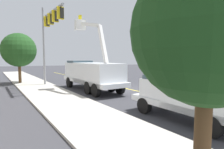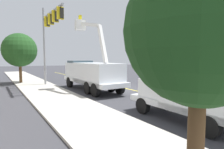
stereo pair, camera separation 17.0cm
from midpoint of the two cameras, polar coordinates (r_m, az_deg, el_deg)
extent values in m
plane|color=#38383D|center=(18.33, 5.09, -4.34)|extent=(120.00, 120.00, 0.00)
cube|color=#B2ADA3|center=(15.17, -16.82, -6.27)|extent=(59.50, 15.59, 0.12)
cube|color=yellow|center=(18.33, 5.09, -4.33)|extent=(49.01, 10.21, 0.01)
cube|color=silver|center=(17.45, -5.64, -1.83)|extent=(8.54, 4.10, 0.36)
cube|color=silver|center=(19.75, -9.08, 1.17)|extent=(3.04, 2.83, 1.60)
cube|color=#384C56|center=(19.90, -9.34, 3.21)|extent=(2.19, 2.42, 0.64)
cube|color=silver|center=(16.51, -4.13, 0.30)|extent=(5.64, 3.50, 1.80)
cube|color=white|center=(15.54, -2.54, 9.11)|extent=(1.15, 0.65, 3.10)
cube|color=white|center=(17.28, -6.59, 14.64)|extent=(2.91, 1.29, 0.83)
cube|color=white|center=(18.51, -9.24, 14.35)|extent=(0.90, 0.90, 0.90)
cube|color=yellow|center=(18.62, -9.26, 16.18)|extent=(0.36, 0.24, 0.60)
cylinder|color=black|center=(19.68, -12.33, -2.26)|extent=(1.09, 0.54, 1.04)
cylinder|color=black|center=(20.54, -6.42, -1.88)|extent=(1.09, 0.54, 1.04)
cylinder|color=black|center=(15.70, -6.89, -4.01)|extent=(1.09, 0.54, 1.04)
cylinder|color=black|center=(16.77, 0.08, -3.39)|extent=(1.09, 0.54, 1.04)
cylinder|color=black|center=(14.54, -4.66, -4.71)|extent=(1.09, 0.54, 1.04)
cylinder|color=black|center=(15.69, 2.65, -3.98)|extent=(1.09, 0.54, 1.04)
cube|color=silver|center=(9.86, 21.17, -8.34)|extent=(5.91, 3.18, 0.30)
cube|color=silver|center=(10.52, 15.86, -4.32)|extent=(2.36, 2.30, 1.10)
cube|color=#384C56|center=(10.59, 15.12, -1.62)|extent=(1.67, 2.00, 0.56)
cube|color=silver|center=(9.23, 26.31, -6.88)|extent=(3.71, 2.73, 1.10)
cylinder|color=black|center=(10.47, 9.69, -9.17)|extent=(0.88, 0.46, 0.84)
cylinder|color=black|center=(11.78, 16.61, -7.70)|extent=(0.88, 0.46, 0.84)
cylinder|color=black|center=(8.22, 27.70, -13.65)|extent=(0.88, 0.46, 0.84)
cube|color=navy|center=(27.73, -3.21, 0.49)|extent=(5.08, 2.83, 0.70)
cube|color=#384C56|center=(27.82, -3.37, 1.74)|extent=(3.72, 2.33, 0.60)
cylinder|color=black|center=(26.81, 0.08, -0.63)|extent=(0.71, 0.37, 0.68)
cylinder|color=black|center=(25.94, -3.11, -0.82)|extent=(0.71, 0.37, 0.68)
cylinder|color=black|center=(29.60, -3.30, -0.10)|extent=(0.71, 0.37, 0.68)
cylinder|color=black|center=(28.82, -6.27, -0.26)|extent=(0.71, 0.37, 0.68)
cube|color=black|center=(22.29, -7.09, -2.64)|extent=(0.40, 0.40, 0.04)
cone|color=orange|center=(22.24, -7.11, -1.65)|extent=(0.32, 0.32, 0.73)
cylinder|color=white|center=(22.24, -7.11, -1.46)|extent=(0.20, 0.20, 0.08)
cylinder|color=gray|center=(21.76, -19.36, 7.71)|extent=(0.22, 0.22, 8.21)
cube|color=gray|center=(19.05, -17.35, 17.34)|extent=(6.37, 1.46, 0.16)
cube|color=gold|center=(20.65, -18.64, 14.77)|extent=(0.23, 0.57, 1.00)
cube|color=black|center=(20.67, -18.36, 14.76)|extent=(0.26, 0.35, 0.84)
cube|color=gold|center=(19.28, -17.59, 15.51)|extent=(0.23, 0.57, 1.00)
cube|color=black|center=(19.31, -17.30, 15.51)|extent=(0.26, 0.35, 0.84)
cube|color=gold|center=(17.92, -16.38, 16.37)|extent=(0.23, 0.57, 1.00)
cube|color=black|center=(17.95, -16.06, 16.36)|extent=(0.26, 0.35, 0.84)
cube|color=gold|center=(16.58, -14.94, 17.35)|extent=(0.23, 0.57, 1.00)
cube|color=black|center=(16.61, -14.60, 17.34)|extent=(0.26, 0.35, 0.84)
cylinder|color=brown|center=(4.32, 24.82, -19.08)|extent=(0.32, 0.32, 2.48)
sphere|color=#1E471C|center=(3.99, 26.02, 11.91)|extent=(2.86, 2.86, 2.86)
cylinder|color=brown|center=(24.39, -25.53, 0.50)|extent=(0.32, 0.32, 2.52)
sphere|color=#1E471C|center=(24.34, -25.76, 6.62)|extent=(3.83, 3.83, 3.83)
camera|label=1|loc=(0.09, -89.73, 0.02)|focal=30.54mm
camera|label=2|loc=(0.09, 90.27, -0.02)|focal=30.54mm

